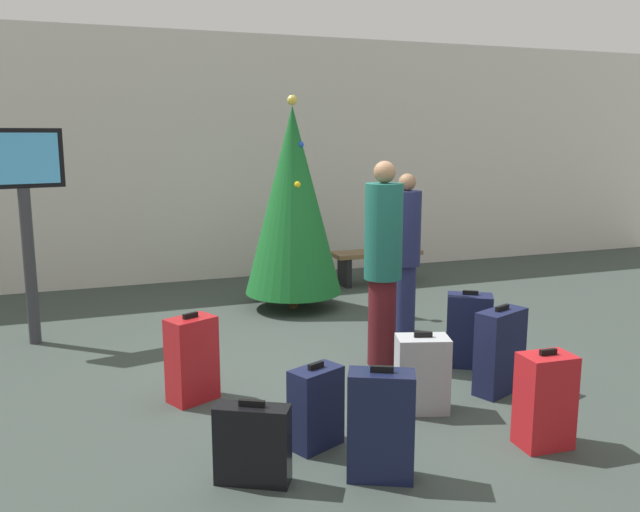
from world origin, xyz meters
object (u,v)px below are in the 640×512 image
object	(u,v)px
suitcase_5	(381,426)
suitcase_7	(469,330)
suitcase_1	(422,374)
suitcase_0	(545,401)
suitcase_4	(253,444)
traveller_1	(406,250)
waiting_bench	(376,260)
traveller_0	(383,259)
suitcase_3	(500,351)
holiday_tree	(293,201)
suitcase_6	(192,359)
flight_info_kiosk	(24,198)
suitcase_2	(316,407)

from	to	relation	value
suitcase_5	suitcase_7	bearing A→B (deg)	43.72
suitcase_1	suitcase_0	bearing A→B (deg)	-58.61
suitcase_0	suitcase_4	bearing A→B (deg)	173.79
traveller_1	suitcase_5	world-z (taller)	traveller_1
waiting_bench	suitcase_1	distance (m)	4.52
traveller_0	traveller_1	xyz separation A→B (m)	(0.67, 0.84, -0.09)
suitcase_3	suitcase_7	size ratio (longest dim) A/B	1.04
suitcase_1	holiday_tree	bearing A→B (deg)	89.43
suitcase_6	traveller_1	bearing A→B (deg)	23.71
suitcase_0	flight_info_kiosk	bearing A→B (deg)	132.61
traveller_0	suitcase_1	xyz separation A→B (m)	(-0.17, -1.09, -0.71)
suitcase_5	suitcase_1	bearing A→B (deg)	47.83
traveller_1	suitcase_2	world-z (taller)	traveller_1
waiting_bench	suitcase_1	xyz separation A→B (m)	(-1.58, -4.23, -0.05)
holiday_tree	suitcase_6	size ratio (longest dim) A/B	3.53
suitcase_4	suitcase_6	world-z (taller)	suitcase_6
traveller_1	suitcase_3	bearing A→B (deg)	-91.55
traveller_1	suitcase_3	distance (m)	1.90
suitcase_6	suitcase_0	bearing A→B (deg)	-37.52
traveller_0	traveller_1	distance (m)	1.08
suitcase_4	suitcase_5	xyz separation A→B (m)	(0.77, -0.22, 0.10)
flight_info_kiosk	suitcase_0	distance (m)	5.21
traveller_0	suitcase_7	size ratio (longest dim) A/B	2.64
suitcase_0	suitcase_5	bearing A→B (deg)	-179.79
suitcase_1	suitcase_2	xyz separation A→B (m)	(-0.98, -0.28, -0.02)
suitcase_2	suitcase_6	xyz separation A→B (m)	(-0.66, 1.11, 0.06)
flight_info_kiosk	suitcase_1	bearing A→B (deg)	-44.79
suitcase_0	suitcase_3	size ratio (longest dim) A/B	0.94
waiting_bench	traveller_0	bearing A→B (deg)	-114.17
suitcase_7	traveller_0	bearing A→B (deg)	156.63
traveller_1	suitcase_7	xyz separation A→B (m)	(0.07, -1.16, -0.58)
suitcase_4	suitcase_1	bearing A→B (deg)	21.70
suitcase_0	suitcase_6	size ratio (longest dim) A/B	0.95
suitcase_1	traveller_0	bearing A→B (deg)	80.99
holiday_tree	suitcase_4	distance (m)	4.37
flight_info_kiosk	suitcase_4	world-z (taller)	flight_info_kiosk
flight_info_kiosk	suitcase_0	world-z (taller)	flight_info_kiosk
suitcase_2	suitcase_7	bearing A→B (deg)	28.84
suitcase_2	holiday_tree	bearing A→B (deg)	74.29
suitcase_1	suitcase_5	bearing A→B (deg)	-132.17
holiday_tree	traveller_1	xyz separation A→B (m)	(0.81, -1.41, -0.42)
waiting_bench	suitcase_2	bearing A→B (deg)	-119.64
suitcase_1	suitcase_5	world-z (taller)	suitcase_5
suitcase_5	suitcase_6	bearing A→B (deg)	118.46
suitcase_3	suitcase_5	xyz separation A→B (m)	(-1.55, -0.94, -0.00)
suitcase_1	suitcase_3	xyz separation A→B (m)	(0.80, 0.11, 0.06)
suitcase_3	suitcase_4	distance (m)	2.43
traveller_0	suitcase_7	world-z (taller)	traveller_0
flight_info_kiosk	suitcase_7	distance (m)	4.56
suitcase_2	suitcase_3	world-z (taller)	suitcase_3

